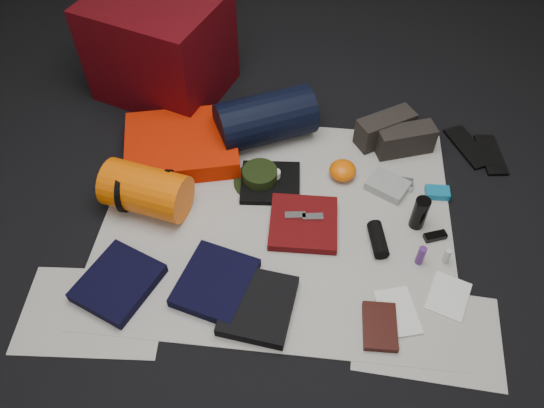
# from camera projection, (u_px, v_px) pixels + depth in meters

# --- Properties ---
(floor) EXTENTS (4.50, 4.50, 0.02)m
(floor) POSITION_uv_depth(u_px,v_px,m) (277.00, 221.00, 2.47)
(floor) COLOR black
(floor) RESTS_ON ground
(newspaper_mat) EXTENTS (1.60, 1.30, 0.01)m
(newspaper_mat) POSITION_uv_depth(u_px,v_px,m) (277.00, 220.00, 2.46)
(newspaper_mat) COLOR silver
(newspaper_mat) RESTS_ON floor
(newspaper_sheet_front_left) EXTENTS (0.61, 0.44, 0.00)m
(newspaper_sheet_front_left) POSITION_uv_depth(u_px,v_px,m) (93.00, 311.00, 2.16)
(newspaper_sheet_front_left) COLOR silver
(newspaper_sheet_front_left) RESTS_ON floor
(newspaper_sheet_front_right) EXTENTS (0.60, 0.43, 0.00)m
(newspaper_sheet_front_right) POSITION_uv_depth(u_px,v_px,m) (427.00, 333.00, 2.10)
(newspaper_sheet_front_right) COLOR silver
(newspaper_sheet_front_right) RESTS_ON floor
(red_cabinet) EXTENTS (0.80, 0.73, 0.55)m
(red_cabinet) POSITION_uv_depth(u_px,v_px,m) (160.00, 47.00, 2.87)
(red_cabinet) COLOR #4A050A
(red_cabinet) RESTS_ON floor
(sleeping_pad) EXTENTS (0.65, 0.58, 0.10)m
(sleeping_pad) POSITION_uv_depth(u_px,v_px,m) (182.00, 145.00, 2.70)
(sleeping_pad) COLOR red
(sleeping_pad) RESTS_ON newspaper_mat
(stuff_sack) EXTENTS (0.42, 0.30, 0.23)m
(stuff_sack) POSITION_uv_depth(u_px,v_px,m) (146.00, 190.00, 2.42)
(stuff_sack) COLOR #ED5C03
(stuff_sack) RESTS_ON newspaper_mat
(sack_strap_left) EXTENTS (0.02, 0.22, 0.22)m
(sack_strap_left) POSITION_uv_depth(u_px,v_px,m) (125.00, 189.00, 2.43)
(sack_strap_left) COLOR black
(sack_strap_left) RESTS_ON newspaper_mat
(sack_strap_right) EXTENTS (0.02, 0.22, 0.22)m
(sack_strap_right) POSITION_uv_depth(u_px,v_px,m) (168.00, 193.00, 2.42)
(sack_strap_right) COLOR black
(sack_strap_right) RESTS_ON newspaper_mat
(navy_duffel) EXTENTS (0.56, 0.45, 0.26)m
(navy_duffel) POSITION_uv_depth(u_px,v_px,m) (266.00, 119.00, 2.71)
(navy_duffel) COLOR black
(navy_duffel) RESTS_ON newspaper_mat
(boonie_brim) EXTENTS (0.29, 0.29, 0.01)m
(boonie_brim) POSITION_uv_depth(u_px,v_px,m) (260.00, 181.00, 2.60)
(boonie_brim) COLOR black
(boonie_brim) RESTS_ON newspaper_mat
(boonie_crown) EXTENTS (0.17, 0.17, 0.07)m
(boonie_crown) POSITION_uv_depth(u_px,v_px,m) (260.00, 176.00, 2.57)
(boonie_crown) COLOR black
(boonie_crown) RESTS_ON boonie_brim
(hiking_boot_left) EXTENTS (0.32, 0.26, 0.15)m
(hiking_boot_left) POSITION_uv_depth(u_px,v_px,m) (385.00, 129.00, 2.74)
(hiking_boot_left) COLOR black
(hiking_boot_left) RESTS_ON newspaper_mat
(hiking_boot_right) EXTENTS (0.31, 0.20, 0.15)m
(hiking_boot_right) POSITION_uv_depth(u_px,v_px,m) (405.00, 140.00, 2.69)
(hiking_boot_right) COLOR black
(hiking_boot_right) RESTS_ON newspaper_mat
(flip_flop_left) EXTENTS (0.23, 0.32, 0.02)m
(flip_flop_left) POSITION_uv_depth(u_px,v_px,m) (468.00, 147.00, 2.76)
(flip_flop_left) COLOR black
(flip_flop_left) RESTS_ON floor
(flip_flop_right) EXTENTS (0.14, 0.29, 0.02)m
(flip_flop_right) POSITION_uv_depth(u_px,v_px,m) (491.00, 155.00, 2.72)
(flip_flop_right) COLOR black
(flip_flop_right) RESTS_ON floor
(trousers_navy_a) EXTENTS (0.38, 0.40, 0.05)m
(trousers_navy_a) POSITION_uv_depth(u_px,v_px,m) (118.00, 282.00, 2.22)
(trousers_navy_a) COLOR black
(trousers_navy_a) RESTS_ON newspaper_mat
(trousers_navy_b) EXTENTS (0.36, 0.39, 0.05)m
(trousers_navy_b) POSITION_uv_depth(u_px,v_px,m) (215.00, 282.00, 2.22)
(trousers_navy_b) COLOR black
(trousers_navy_b) RESTS_ON newspaper_mat
(trousers_charcoal) EXTENTS (0.31, 0.35, 0.05)m
(trousers_charcoal) POSITION_uv_depth(u_px,v_px,m) (258.00, 306.00, 2.15)
(trousers_charcoal) COLOR black
(trousers_charcoal) RESTS_ON newspaper_mat
(black_tshirt) EXTENTS (0.30, 0.29, 0.03)m
(black_tshirt) POSITION_uv_depth(u_px,v_px,m) (270.00, 183.00, 2.58)
(black_tshirt) COLOR black
(black_tshirt) RESTS_ON newspaper_mat
(red_shirt) EXTENTS (0.31, 0.31, 0.04)m
(red_shirt) POSITION_uv_depth(u_px,v_px,m) (303.00, 223.00, 2.42)
(red_shirt) COLOR #55090A
(red_shirt) RESTS_ON newspaper_mat
(orange_stuff_sack) EXTENTS (0.16, 0.16, 0.09)m
(orange_stuff_sack) POSITION_uv_depth(u_px,v_px,m) (343.00, 170.00, 2.60)
(orange_stuff_sack) COLOR #ED5C03
(orange_stuff_sack) RESTS_ON newspaper_mat
(first_aid_pouch) EXTENTS (0.23, 0.21, 0.05)m
(first_aid_pouch) POSITION_uv_depth(u_px,v_px,m) (388.00, 186.00, 2.56)
(first_aid_pouch) COLOR gray
(first_aid_pouch) RESTS_ON newspaper_mat
(water_bottle) EXTENTS (0.09, 0.09, 0.17)m
(water_bottle) POSITION_uv_depth(u_px,v_px,m) (420.00, 213.00, 2.37)
(water_bottle) COLOR black
(water_bottle) RESTS_ON newspaper_mat
(speaker) EXTENTS (0.10, 0.18, 0.07)m
(speaker) POSITION_uv_depth(u_px,v_px,m) (378.00, 239.00, 2.35)
(speaker) COLOR black
(speaker) RESTS_ON newspaper_mat
(compact_camera) EXTENTS (0.11, 0.07, 0.04)m
(compact_camera) POSITION_uv_depth(u_px,v_px,m) (402.00, 184.00, 2.57)
(compact_camera) COLOR #B7B8BD
(compact_camera) RESTS_ON newspaper_mat
(cyan_case) EXTENTS (0.11, 0.07, 0.04)m
(cyan_case) POSITION_uv_depth(u_px,v_px,m) (437.00, 193.00, 2.54)
(cyan_case) COLOR #0F6C99
(cyan_case) RESTS_ON newspaper_mat
(toiletry_purple) EXTENTS (0.04, 0.04, 0.10)m
(toiletry_purple) POSITION_uv_depth(u_px,v_px,m) (421.00, 255.00, 2.27)
(toiletry_purple) COLOR #4C226D
(toiletry_purple) RESTS_ON newspaper_mat
(toiletry_clear) EXTENTS (0.04, 0.04, 0.08)m
(toiletry_clear) POSITION_uv_depth(u_px,v_px,m) (447.00, 256.00, 2.28)
(toiletry_clear) COLOR silver
(toiletry_clear) RESTS_ON newspaper_mat
(paperback_book) EXTENTS (0.14, 0.21, 0.03)m
(paperback_book) POSITION_uv_depth(u_px,v_px,m) (380.00, 326.00, 2.10)
(paperback_book) COLOR black
(paperback_book) RESTS_ON newspaper_mat
(map_booklet) EXTENTS (0.20, 0.25, 0.01)m
(map_booklet) POSITION_uv_depth(u_px,v_px,m) (398.00, 312.00, 2.15)
(map_booklet) COLOR silver
(map_booklet) RESTS_ON newspaper_mat
(map_printout) EXTENTS (0.21, 0.24, 0.01)m
(map_printout) POSITION_uv_depth(u_px,v_px,m) (448.00, 296.00, 2.20)
(map_printout) COLOR silver
(map_printout) RESTS_ON newspaper_mat
(sunglasses) EXTENTS (0.11, 0.07, 0.03)m
(sunglasses) POSITION_uv_depth(u_px,v_px,m) (435.00, 236.00, 2.38)
(sunglasses) COLOR black
(sunglasses) RESTS_ON newspaper_mat
(key_cluster) EXTENTS (0.09, 0.09, 0.01)m
(key_cluster) POSITION_uv_depth(u_px,v_px,m) (116.00, 315.00, 2.14)
(key_cluster) COLOR #B7B8BD
(key_cluster) RESTS_ON newspaper_mat
(tape_roll) EXTENTS (0.05, 0.05, 0.03)m
(tape_roll) POSITION_uv_depth(u_px,v_px,m) (275.00, 174.00, 2.58)
(tape_roll) COLOR silver
(tape_roll) RESTS_ON black_tshirt
(energy_bar_a) EXTENTS (0.10, 0.05, 0.01)m
(energy_bar_a) POSITION_uv_depth(u_px,v_px,m) (295.00, 215.00, 2.41)
(energy_bar_a) COLOR #B7B8BD
(energy_bar_a) RESTS_ON red_shirt
(energy_bar_b) EXTENTS (0.10, 0.05, 0.01)m
(energy_bar_b) POSITION_uv_depth(u_px,v_px,m) (313.00, 217.00, 2.41)
(energy_bar_b) COLOR #B7B8BD
(energy_bar_b) RESTS_ON red_shirt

